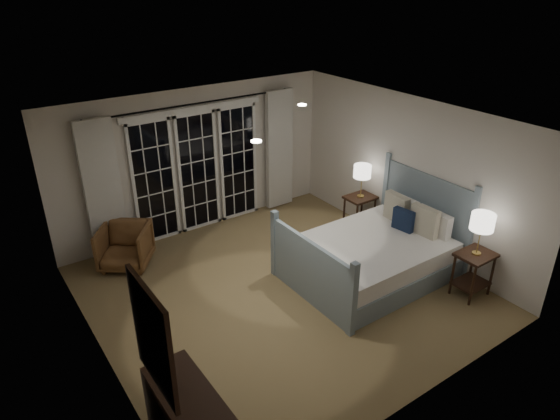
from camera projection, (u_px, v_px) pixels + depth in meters
floor at (280, 291)px, 7.24m from camera, size 5.00×5.00×0.00m
ceiling at (280, 123)px, 6.14m from camera, size 5.00×5.00×0.00m
wall_left at (91, 273)px, 5.40m from camera, size 0.02×5.00×2.50m
wall_right at (408, 174)px, 7.98m from camera, size 0.02×5.00×2.50m
wall_back at (196, 161)px, 8.53m from camera, size 5.00×0.02×2.50m
wall_front at (427, 308)px, 4.85m from camera, size 5.00×0.02×2.50m
french_doors at (198, 170)px, 8.57m from camera, size 2.50×0.04×2.20m
curtain_rod at (195, 104)px, 8.02m from camera, size 3.50×0.03×0.03m
curtain_left at (103, 191)px, 7.64m from camera, size 0.55×0.10×2.25m
curtain_right at (279, 150)px, 9.34m from camera, size 0.55×0.10×2.25m
downlight_a at (302, 105)px, 7.00m from camera, size 0.12×0.12×0.01m
downlight_b at (256, 141)px, 5.54m from camera, size 0.12×0.12×0.01m
bed at (373, 254)px, 7.49m from camera, size 2.36×1.70×1.38m
nightstand_left at (473, 268)px, 6.98m from camera, size 0.52×0.41×0.67m
nightstand_right at (360, 208)px, 8.74m from camera, size 0.50×0.40×0.65m
lamp_left at (483, 222)px, 6.67m from camera, size 0.32×0.32×0.61m
lamp_right at (362, 172)px, 8.44m from camera, size 0.30×0.30×0.58m
armchair at (125, 246)px, 7.72m from camera, size 1.02×1.03×0.68m
mirror at (153, 338)px, 4.00m from camera, size 0.05×0.85×1.00m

